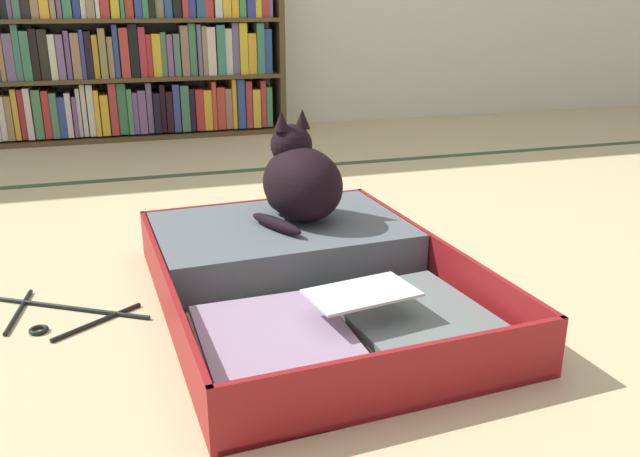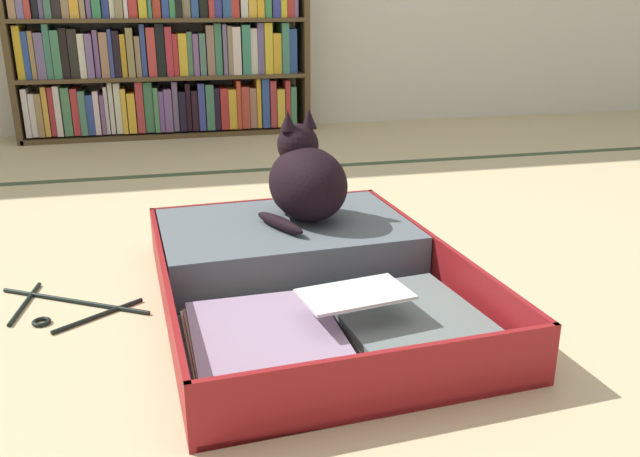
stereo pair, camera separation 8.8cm
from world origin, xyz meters
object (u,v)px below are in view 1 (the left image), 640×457
black_cat (299,180)px  clothes_hanger (60,315)px  bookshelf (136,52)px  open_suitcase (298,270)px

black_cat → clothes_hanger: 0.67m
bookshelf → open_suitcase: bookshelf is taller
open_suitcase → black_cat: 0.25m
bookshelf → clothes_hanger: (-0.28, -2.12, -0.43)m
clothes_hanger → bookshelf: bearing=82.4°
black_cat → clothes_hanger: black_cat is taller
bookshelf → open_suitcase: 2.18m
black_cat → clothes_hanger: (-0.61, -0.16, -0.23)m
bookshelf → clothes_hanger: bookshelf is taller
black_cat → open_suitcase: bearing=-107.2°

